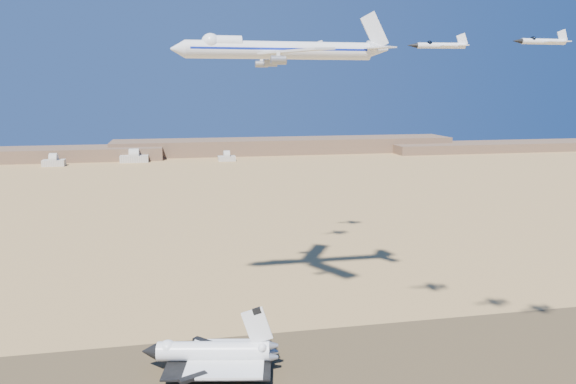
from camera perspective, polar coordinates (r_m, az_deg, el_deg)
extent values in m
plane|color=tan|center=(166.64, -4.54, -18.01)|extent=(1200.00, 1200.00, 0.00)
cube|color=brown|center=(166.63, -4.54, -18.00)|extent=(600.00, 50.00, 0.06)
cube|color=brown|center=(702.60, -0.23, 4.73)|extent=(420.00, 60.00, 18.00)
cube|color=brown|center=(780.36, 20.90, 4.36)|extent=(300.00, 60.00, 11.00)
cube|color=beige|center=(632.34, -22.68, 2.75)|extent=(22.00, 14.00, 6.50)
cube|color=beige|center=(636.53, -15.35, 3.28)|extent=(30.00, 15.00, 7.50)
cube|color=beige|center=(627.84, -6.25, 3.40)|extent=(19.00, 12.50, 5.50)
cylinder|color=white|center=(167.15, -7.66, -15.72)|extent=(31.76, 11.29, 5.48)
cone|color=black|center=(170.18, -13.85, -15.45)|extent=(5.30, 5.94, 5.20)
sphere|color=white|center=(168.79, -12.11, -15.30)|extent=(5.08, 5.08, 5.08)
cube|color=white|center=(167.73, -6.26, -16.45)|extent=(25.56, 27.11, 0.88)
cube|color=black|center=(168.13, -6.95, -16.56)|extent=(33.24, 28.59, 0.49)
cube|color=white|center=(162.89, -3.17, -13.40)|extent=(9.03, 2.39, 11.26)
cylinder|color=gray|center=(171.04, -12.05, -16.84)|extent=(0.35, 0.35, 3.13)
cylinder|color=black|center=(171.51, -12.03, -17.14)|extent=(1.14, 0.64, 1.08)
cylinder|color=gray|center=(164.20, -5.71, -17.87)|extent=(0.35, 0.35, 3.13)
cylinder|color=black|center=(164.68, -5.70, -18.19)|extent=(1.14, 0.64, 1.08)
cylinder|color=gray|center=(172.83, -5.41, -16.34)|extent=(0.35, 0.35, 3.13)
cylinder|color=black|center=(173.29, -5.41, -16.64)|extent=(1.14, 0.64, 1.08)
cylinder|color=white|center=(187.44, -0.82, 14.20)|extent=(60.64, 5.75, 5.71)
cone|color=white|center=(184.18, -11.14, 14.08)|extent=(4.46, 5.71, 5.71)
sphere|color=white|center=(184.74, -7.87, 14.80)|extent=(5.89, 5.89, 5.89)
cube|color=white|center=(173.77, 0.68, 14.14)|extent=(19.66, 27.39, 0.62)
cube|color=white|center=(201.70, -1.09, 13.63)|extent=(19.63, 27.39, 0.62)
cube|color=white|center=(190.61, 9.35, 14.27)|extent=(9.16, 10.95, 0.45)
cube|color=white|center=(201.48, 8.14, 14.09)|extent=(9.15, 10.95, 0.45)
cube|color=white|center=(196.50, 8.78, 15.87)|extent=(10.17, 0.63, 12.75)
cylinder|color=gray|center=(179.03, -0.91, 13.18)|extent=(4.46, 2.32, 2.32)
cylinder|color=gray|center=(170.82, -1.00, 13.30)|extent=(4.46, 2.32, 2.32)
cylinder|color=gray|center=(194.81, -1.80, 12.95)|extent=(4.46, 2.32, 2.32)
cylinder|color=gray|center=(202.43, -2.71, 12.85)|extent=(4.46, 2.32, 2.32)
imported|color=orange|center=(163.79, -5.04, -18.19)|extent=(0.60, 0.73, 1.74)
imported|color=orange|center=(162.89, -4.95, -18.35)|extent=(0.93, 1.01, 1.82)
imported|color=orange|center=(163.45, -4.42, -18.25)|extent=(1.09, 0.78, 1.69)
cylinder|color=white|center=(157.31, 15.30, 14.15)|extent=(12.87, 3.04, 1.49)
cone|color=black|center=(154.94, 12.54, 14.33)|extent=(2.92, 1.71, 1.38)
sphere|color=black|center=(156.32, 14.17, 14.43)|extent=(1.49, 1.49, 1.49)
cube|color=white|center=(157.65, 15.67, 14.05)|extent=(4.74, 8.91, 0.27)
cube|color=white|center=(159.16, 17.16, 14.01)|extent=(2.97, 5.57, 0.21)
cube|color=white|center=(159.34, 17.26, 14.54)|extent=(3.23, 0.66, 3.60)
cylinder|color=white|center=(147.98, 24.52, 13.74)|extent=(11.41, 1.54, 1.33)
cone|color=black|center=(144.04, 22.28, 14.01)|extent=(2.49, 1.28, 1.23)
sphere|color=black|center=(146.35, 23.61, 14.04)|extent=(1.33, 1.33, 1.33)
cube|color=white|center=(148.53, 24.81, 13.63)|extent=(3.46, 7.65, 0.24)
cube|color=white|center=(150.84, 26.00, 13.54)|extent=(2.17, 4.78, 0.19)
cube|color=white|center=(151.06, 26.10, 14.04)|extent=(2.88, 0.29, 3.21)
cylinder|color=white|center=(235.76, 2.17, 14.48)|extent=(11.83, 3.32, 1.37)
cone|color=black|center=(233.07, 0.52, 14.54)|extent=(2.73, 1.68, 1.27)
sphere|color=black|center=(234.65, 1.49, 14.63)|extent=(1.37, 1.37, 1.37)
cube|color=white|center=(236.13, 2.39, 14.43)|extent=(4.69, 8.31, 0.25)
cube|color=white|center=(237.73, 3.29, 14.44)|extent=(2.95, 5.19, 0.20)
cube|color=white|center=(237.91, 3.33, 14.77)|extent=(2.96, 0.74, 3.32)
cylinder|color=white|center=(262.69, 4.37, 13.39)|extent=(12.05, 2.83, 1.40)
cone|color=black|center=(261.68, 2.77, 13.42)|extent=(2.73, 1.60, 1.30)
sphere|color=black|center=(262.27, 3.70, 13.52)|extent=(1.40, 1.40, 1.40)
cube|color=white|center=(262.83, 4.59, 13.35)|extent=(4.43, 8.34, 0.25)
cube|color=white|center=(263.50, 5.47, 13.37)|extent=(2.78, 5.22, 0.20)
cube|color=white|center=(263.61, 5.52, 13.67)|extent=(3.03, 0.61, 3.38)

